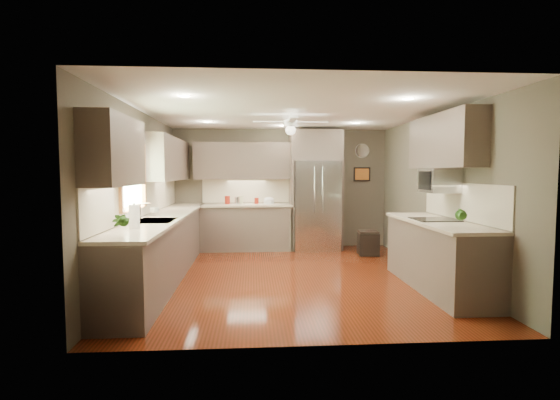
{
  "coord_description": "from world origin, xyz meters",
  "views": [
    {
      "loc": [
        -0.6,
        -6.1,
        1.6
      ],
      "look_at": [
        -0.14,
        0.6,
        1.13
      ],
      "focal_mm": 26.0,
      "sensor_mm": 36.0,
      "label": 1
    }
  ],
  "objects": [
    {
      "name": "soap_bottle",
      "position": [
        -2.09,
        0.15,
        1.03
      ],
      "size": [
        0.1,
        0.1,
        0.18
      ],
      "primitive_type": "imported",
      "rotation": [
        0.0,
        0.0,
        -0.37
      ],
      "color": "white",
      "rests_on": "left_run"
    },
    {
      "name": "floor",
      "position": [
        0.0,
        0.0,
        0.0
      ],
      "size": [
        5.0,
        5.0,
        0.0
      ],
      "primitive_type": "plane",
      "color": "#4A1B09",
      "rests_on": "ground"
    },
    {
      "name": "paper_towel",
      "position": [
        -1.98,
        -1.31,
        1.08
      ],
      "size": [
        0.12,
        0.12,
        0.3
      ],
      "color": "white",
      "rests_on": "left_run"
    },
    {
      "name": "potted_plant_left",
      "position": [
        -1.95,
        -1.88,
        1.1
      ],
      "size": [
        0.21,
        0.18,
        0.33
      ],
      "primitive_type": "imported",
      "rotation": [
        0.0,
        0.0,
        0.4
      ],
      "color": "#2C5D1A",
      "rests_on": "left_run"
    },
    {
      "name": "canister_b",
      "position": [
        -0.92,
        2.21,
        1.01
      ],
      "size": [
        0.1,
        0.1,
        0.16
      ],
      "primitive_type": "cylinder",
      "rotation": [
        0.0,
        0.0,
        0.02
      ],
      "color": "silver",
      "rests_on": "back_run"
    },
    {
      "name": "uppers",
      "position": [
        -0.74,
        0.71,
        1.87
      ],
      "size": [
        4.5,
        4.7,
        0.95
      ],
      "color": "brown",
      "rests_on": "wall_left"
    },
    {
      "name": "left_run",
      "position": [
        -1.95,
        0.15,
        0.48
      ],
      "size": [
        0.65,
        4.7,
        1.45
      ],
      "color": "brown",
      "rests_on": "ground"
    },
    {
      "name": "canister_d",
      "position": [
        -0.52,
        2.25,
        1.0
      ],
      "size": [
        0.09,
        0.09,
        0.13
      ],
      "primitive_type": "cylinder",
      "rotation": [
        0.0,
        0.0,
        -0.02
      ],
      "color": "maroon",
      "rests_on": "back_run"
    },
    {
      "name": "wall_front",
      "position": [
        0.0,
        -2.5,
        1.25
      ],
      "size": [
        4.5,
        0.0,
        4.5
      ],
      "primitive_type": "plane",
      "rotation": [
        -1.57,
        0.0,
        0.0
      ],
      "color": "brown",
      "rests_on": "ground"
    },
    {
      "name": "stool",
      "position": [
        1.61,
        1.45,
        0.24
      ],
      "size": [
        0.41,
        0.41,
        0.46
      ],
      "color": "black",
      "rests_on": "ground"
    },
    {
      "name": "canister_a",
      "position": [
        -1.12,
        2.25,
        1.02
      ],
      "size": [
        0.12,
        0.12,
        0.17
      ],
      "primitive_type": "cylinder",
      "rotation": [
        0.0,
        0.0,
        0.12
      ],
      "color": "maroon",
      "rests_on": "back_run"
    },
    {
      "name": "ceiling",
      "position": [
        0.0,
        0.0,
        2.5
      ],
      "size": [
        5.0,
        5.0,
        0.0
      ],
      "primitive_type": "plane",
      "rotation": [
        3.14,
        0.0,
        0.0
      ],
      "color": "white",
      "rests_on": "ground"
    },
    {
      "name": "canister_c",
      "position": [
        -0.84,
        2.25,
        1.03
      ],
      "size": [
        0.11,
        0.11,
        0.16
      ],
      "primitive_type": "cylinder",
      "rotation": [
        0.0,
        0.0,
        0.14
      ],
      "color": "#B5B388",
      "rests_on": "back_run"
    },
    {
      "name": "right_run",
      "position": [
        1.93,
        -0.8,
        0.48
      ],
      "size": [
        0.7,
        2.2,
        1.45
      ],
      "color": "brown",
      "rests_on": "ground"
    },
    {
      "name": "framed_print",
      "position": [
        1.75,
        2.48,
        1.55
      ],
      "size": [
        0.36,
        0.03,
        0.3
      ],
      "color": "black",
      "rests_on": "wall_back"
    },
    {
      "name": "back_run",
      "position": [
        -0.72,
        2.2,
        0.48
      ],
      "size": [
        1.85,
        0.65,
        1.45
      ],
      "color": "brown",
      "rests_on": "ground"
    },
    {
      "name": "recessed_lights",
      "position": [
        -0.04,
        0.4,
        2.49
      ],
      "size": [
        2.84,
        3.14,
        0.01
      ],
      "color": "white",
      "rests_on": "ceiling"
    },
    {
      "name": "wall_clock",
      "position": [
        1.75,
        2.48,
        2.05
      ],
      "size": [
        0.3,
        0.03,
        0.3
      ],
      "color": "white",
      "rests_on": "wall_back"
    },
    {
      "name": "sink",
      "position": [
        -1.93,
        -0.5,
        0.91
      ],
      "size": [
        0.5,
        0.7,
        0.32
      ],
      "color": "silver",
      "rests_on": "left_run"
    },
    {
      "name": "microwave",
      "position": [
        2.03,
        -0.55,
        1.48
      ],
      "size": [
        0.43,
        0.55,
        0.34
      ],
      "color": "silver",
      "rests_on": "wall_right"
    },
    {
      "name": "window",
      "position": [
        -2.22,
        -0.5,
        1.55
      ],
      "size": [
        0.05,
        1.12,
        0.92
      ],
      "color": "#BFF2B2",
      "rests_on": "wall_left"
    },
    {
      "name": "wall_right",
      "position": [
        2.25,
        0.0,
        1.25
      ],
      "size": [
        0.0,
        5.0,
        5.0
      ],
      "primitive_type": "plane",
      "rotation": [
        1.57,
        0.0,
        -1.57
      ],
      "color": "brown",
      "rests_on": "ground"
    },
    {
      "name": "wall_back",
      "position": [
        0.0,
        2.5,
        1.25
      ],
      "size": [
        4.5,
        0.0,
        4.5
      ],
      "primitive_type": "plane",
      "rotation": [
        1.57,
        0.0,
        0.0
      ],
      "color": "brown",
      "rests_on": "ground"
    },
    {
      "name": "potted_plant_right",
      "position": [
        1.9,
        -1.45,
        1.09
      ],
      "size": [
        0.2,
        0.18,
        0.3
      ],
      "primitive_type": "imported",
      "rotation": [
        0.0,
        0.0,
        -0.3
      ],
      "color": "#2C5D1A",
      "rests_on": "right_run"
    },
    {
      "name": "ceiling_fan",
      "position": [
        -0.0,
        0.3,
        2.33
      ],
      "size": [
        1.18,
        1.18,
        0.32
      ],
      "color": "white",
      "rests_on": "ceiling"
    },
    {
      "name": "bowl",
      "position": [
        -0.26,
        2.22,
        0.97
      ],
      "size": [
        0.26,
        0.26,
        0.05
      ],
      "primitive_type": "imported",
      "rotation": [
        0.0,
        0.0,
        -0.17
      ],
      "color": "#B5B388",
      "rests_on": "back_run"
    },
    {
      "name": "wall_left",
      "position": [
        -2.25,
        0.0,
        1.25
      ],
      "size": [
        0.0,
        5.0,
        5.0
      ],
      "primitive_type": "plane",
      "rotation": [
        1.57,
        0.0,
        1.57
      ],
      "color": "brown",
      "rests_on": "ground"
    },
    {
      "name": "refrigerator",
      "position": [
        0.7,
        2.16,
        1.19
      ],
      "size": [
        1.06,
        0.75,
        2.45
      ],
      "color": "silver",
      "rests_on": "ground"
    }
  ]
}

